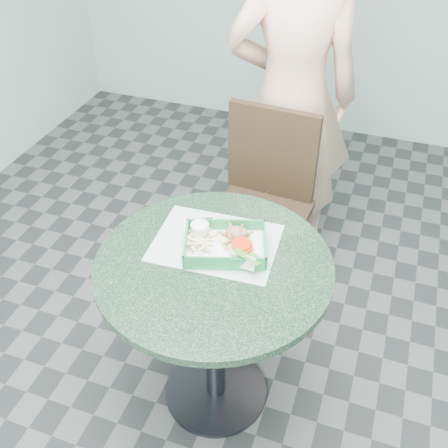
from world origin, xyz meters
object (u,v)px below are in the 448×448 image
(cafe_table, at_px, (214,300))
(food_basket, at_px, (225,251))
(diner_person, at_px, (294,69))
(dining_chair, at_px, (264,194))
(crab_sandwich, at_px, (238,242))
(sauce_ramekin, at_px, (207,228))

(cafe_table, height_order, food_basket, food_basket)
(cafe_table, height_order, diner_person, diner_person)
(food_basket, bearing_deg, cafe_table, -105.51)
(cafe_table, height_order, dining_chair, dining_chair)
(food_basket, distance_m, crab_sandwich, 0.06)
(dining_chair, height_order, food_basket, dining_chair)
(cafe_table, xyz_separation_m, crab_sandwich, (0.05, 0.10, 0.22))
(diner_person, relative_size, crab_sandwich, 19.21)
(food_basket, bearing_deg, crab_sandwich, 38.09)
(diner_person, relative_size, sauce_ramekin, 31.44)
(food_basket, bearing_deg, dining_chair, 93.75)
(diner_person, distance_m, food_basket, 1.04)
(diner_person, xyz_separation_m, sauce_ramekin, (-0.07, -0.95, -0.23))
(cafe_table, distance_m, food_basket, 0.20)
(cafe_table, bearing_deg, crab_sandwich, 60.19)
(cafe_table, relative_size, crab_sandwich, 7.63)
(cafe_table, distance_m, diner_person, 1.17)
(cafe_table, relative_size, sauce_ramekin, 12.48)
(dining_chair, distance_m, sauce_ramekin, 0.69)
(food_basket, relative_size, sauce_ramekin, 4.26)
(sauce_ramekin, bearing_deg, crab_sandwich, -14.34)
(cafe_table, xyz_separation_m, dining_chair, (-0.03, 0.76, -0.05))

